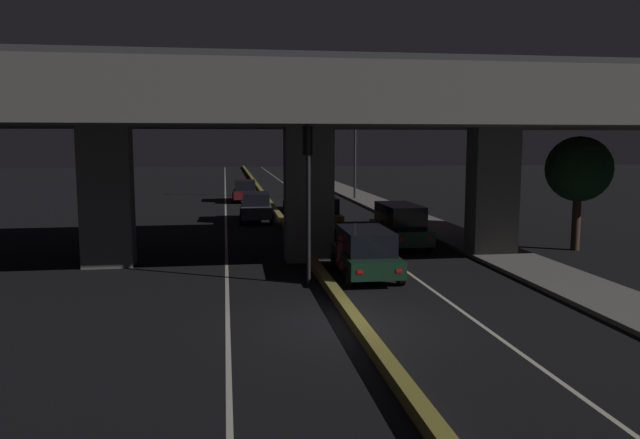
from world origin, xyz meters
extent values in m
plane|color=black|center=(0.00, 0.00, 0.00)|extent=(200.00, 200.00, 0.00)
cube|color=beige|center=(-3.27, 35.00, 0.00)|extent=(0.12, 126.00, 0.00)
cube|color=beige|center=(3.27, 35.00, 0.00)|extent=(0.12, 126.00, 0.00)
cube|color=olive|center=(0.00, 35.00, 0.15)|extent=(0.34, 126.00, 0.29)
cube|color=slate|center=(8.01, 28.00, 0.07)|extent=(2.67, 126.00, 0.14)
cube|color=#5B5956|center=(-7.71, 9.04, 2.65)|extent=(1.88, 1.22, 5.30)
cube|color=#5B5956|center=(7.71, 9.04, 2.65)|extent=(1.88, 1.22, 5.30)
cube|color=#5B5956|center=(0.00, 9.04, 2.65)|extent=(1.88, 1.22, 5.30)
cube|color=#5B5956|center=(0.00, 9.04, 6.30)|extent=(35.92, 10.30, 2.00)
cube|color=#333335|center=(0.00, 9.04, 7.75)|extent=(35.92, 0.40, 0.90)
cylinder|color=black|center=(-0.57, 4.84, 2.73)|extent=(0.14, 0.14, 5.45)
cube|color=black|center=(-0.57, 5.02, 4.78)|extent=(0.30, 0.28, 0.95)
sphere|color=black|center=(-0.57, 5.17, 5.07)|extent=(0.18, 0.18, 0.18)
sphere|color=black|center=(-0.57, 5.17, 4.78)|extent=(0.18, 0.18, 0.18)
sphere|color=green|center=(-0.57, 5.17, 4.48)|extent=(0.18, 0.18, 0.18)
cylinder|color=#2D2D30|center=(7.10, 33.95, 4.50)|extent=(0.18, 0.18, 9.00)
cylinder|color=#2D2D30|center=(6.17, 33.95, 8.85)|extent=(1.86, 0.10, 0.10)
ellipsoid|color=#F2B759|center=(5.24, 33.95, 8.75)|extent=(0.56, 0.32, 0.24)
cube|color=black|center=(1.56, 5.59, 0.62)|extent=(1.88, 4.22, 0.59)
cube|color=black|center=(1.56, 5.70, 1.31)|extent=(1.64, 3.04, 0.79)
cylinder|color=black|center=(0.69, 6.99, 0.33)|extent=(0.21, 0.66, 0.65)
cylinder|color=black|center=(2.47, 6.96, 0.33)|extent=(0.21, 0.66, 0.65)
cylinder|color=black|center=(0.65, 4.23, 0.33)|extent=(0.21, 0.66, 0.65)
cylinder|color=black|center=(2.42, 4.20, 0.33)|extent=(0.21, 0.66, 0.65)
cube|color=red|center=(0.89, 3.50, 0.65)|extent=(0.18, 0.03, 0.11)
cube|color=red|center=(2.16, 3.48, 0.65)|extent=(0.18, 0.03, 0.11)
cube|color=black|center=(4.59, 11.85, 0.64)|extent=(1.78, 4.70, 0.67)
cube|color=black|center=(4.59, 11.97, 1.43)|extent=(1.56, 3.39, 0.93)
cylinder|color=black|center=(3.73, 13.40, 0.30)|extent=(0.20, 0.60, 0.60)
cylinder|color=black|center=(5.46, 13.40, 0.30)|extent=(0.20, 0.60, 0.60)
cylinder|color=black|center=(3.73, 10.30, 0.30)|extent=(0.20, 0.60, 0.60)
cylinder|color=black|center=(5.46, 10.30, 0.30)|extent=(0.20, 0.60, 0.60)
cube|color=red|center=(3.97, 9.49, 0.67)|extent=(0.18, 0.03, 0.11)
cube|color=red|center=(5.22, 9.49, 0.67)|extent=(0.18, 0.03, 0.11)
cube|color=gold|center=(1.81, 17.75, 0.63)|extent=(1.81, 4.58, 0.64)
cube|color=black|center=(1.81, 17.87, 1.36)|extent=(1.59, 3.30, 0.81)
cylinder|color=black|center=(0.94, 19.27, 0.31)|extent=(0.20, 0.62, 0.62)
cylinder|color=black|center=(2.69, 19.26, 0.31)|extent=(0.20, 0.62, 0.62)
cylinder|color=black|center=(0.93, 16.25, 0.31)|extent=(0.20, 0.62, 0.62)
cylinder|color=black|center=(2.68, 16.24, 0.31)|extent=(0.20, 0.62, 0.62)
cube|color=red|center=(1.17, 15.46, 0.66)|extent=(0.18, 0.03, 0.11)
cube|color=red|center=(2.42, 15.46, 0.66)|extent=(0.18, 0.03, 0.11)
cube|color=#141938|center=(1.71, 26.68, 0.59)|extent=(1.97, 4.53, 0.60)
cube|color=black|center=(1.71, 26.57, 1.14)|extent=(1.68, 1.83, 0.50)
cylinder|color=black|center=(0.84, 28.19, 0.29)|extent=(0.21, 0.59, 0.58)
cylinder|color=black|center=(2.66, 28.14, 0.29)|extent=(0.21, 0.59, 0.58)
cylinder|color=black|center=(0.77, 25.23, 0.29)|extent=(0.21, 0.59, 0.58)
cylinder|color=black|center=(2.58, 25.18, 0.29)|extent=(0.21, 0.59, 0.58)
cube|color=red|center=(1.01, 24.45, 0.62)|extent=(0.18, 0.03, 0.11)
cube|color=red|center=(2.31, 24.42, 0.62)|extent=(0.18, 0.03, 0.11)
cube|color=#515459|center=(-1.49, 21.54, 0.68)|extent=(1.88, 4.60, 0.66)
cube|color=black|center=(-1.49, 21.54, 1.36)|extent=(1.62, 2.77, 0.70)
cylinder|color=black|center=(-0.69, 20.02, 0.35)|extent=(0.22, 0.70, 0.70)
cylinder|color=black|center=(-2.39, 20.07, 0.35)|extent=(0.22, 0.70, 0.70)
cylinder|color=black|center=(-0.60, 23.02, 0.35)|extent=(0.22, 0.70, 0.70)
cylinder|color=black|center=(-2.30, 23.07, 0.35)|extent=(0.22, 0.70, 0.70)
cube|color=white|center=(-0.81, 23.81, 0.58)|extent=(0.18, 0.04, 0.11)
cube|color=white|center=(-2.04, 23.84, 0.58)|extent=(0.18, 0.04, 0.11)
cube|color=#591414|center=(-1.75, 33.93, 0.61)|extent=(1.82, 4.42, 0.57)
cube|color=black|center=(-1.75, 33.93, 1.29)|extent=(1.59, 2.65, 0.77)
cylinder|color=black|center=(-0.89, 32.47, 0.33)|extent=(0.20, 0.66, 0.66)
cylinder|color=black|center=(-2.63, 32.48, 0.33)|extent=(0.20, 0.66, 0.66)
cylinder|color=black|center=(-0.87, 35.38, 0.33)|extent=(0.20, 0.66, 0.66)
cylinder|color=black|center=(-2.61, 35.39, 0.33)|extent=(0.20, 0.66, 0.66)
cube|color=white|center=(-1.11, 36.14, 0.53)|extent=(0.18, 0.03, 0.11)
cube|color=white|center=(-2.36, 36.15, 0.53)|extent=(0.18, 0.03, 0.11)
cylinder|color=black|center=(0.76, 6.37, 0.29)|extent=(0.11, 0.58, 0.58)
cylinder|color=black|center=(0.70, 5.17, 0.29)|extent=(0.13, 0.58, 0.58)
cube|color=maroon|center=(0.73, 5.77, 0.51)|extent=(0.29, 0.92, 0.32)
cylinder|color=maroon|center=(0.73, 5.77, 0.96)|extent=(0.34, 0.34, 0.59)
sphere|color=#B21919|center=(0.73, 5.77, 1.38)|extent=(0.24, 0.24, 0.24)
cube|color=red|center=(0.70, 5.12, 0.51)|extent=(0.08, 0.03, 0.08)
cylinder|color=black|center=(0.53, 14.49, 0.27)|extent=(0.11, 0.55, 0.54)
cylinder|color=black|center=(0.60, 13.29, 0.27)|extent=(0.13, 0.55, 0.54)
cube|color=black|center=(0.57, 13.89, 0.49)|extent=(0.29, 0.93, 0.32)
cylinder|color=maroon|center=(0.57, 13.89, 0.90)|extent=(0.34, 0.34, 0.49)
sphere|color=#B21919|center=(0.57, 13.89, 1.26)|extent=(0.24, 0.24, 0.24)
cube|color=red|center=(0.60, 13.24, 0.49)|extent=(0.08, 0.03, 0.08)
cylinder|color=black|center=(0.67, 20.08, 0.32)|extent=(0.09, 0.64, 0.64)
cylinder|color=black|center=(0.68, 18.75, 0.32)|extent=(0.11, 0.64, 0.64)
cube|color=silver|center=(0.67, 19.42, 0.54)|extent=(0.25, 1.02, 0.32)
cylinder|color=#26593F|center=(0.67, 19.42, 0.94)|extent=(0.32, 0.32, 0.49)
sphere|color=black|center=(0.67, 19.42, 1.31)|extent=(0.24, 0.24, 0.24)
cube|color=red|center=(0.68, 18.70, 0.54)|extent=(0.08, 0.03, 0.08)
cylinder|color=black|center=(8.69, 11.55, 0.55)|extent=(0.26, 0.26, 0.81)
cylinder|color=#3F3F44|center=(8.69, 11.55, 1.29)|extent=(0.30, 0.30, 0.67)
sphere|color=tan|center=(8.69, 11.55, 1.73)|extent=(0.22, 0.22, 0.22)
cylinder|color=#38281C|center=(11.88, 9.60, 1.25)|extent=(0.37, 0.37, 2.50)
sphere|color=black|center=(11.88, 9.60, 3.56)|extent=(2.82, 2.82, 2.82)
camera|label=1|loc=(-3.27, -15.40, 4.77)|focal=35.00mm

